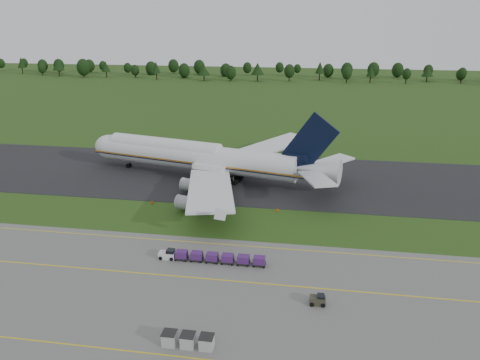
% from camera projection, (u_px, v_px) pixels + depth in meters
% --- Properties ---
extents(ground, '(600.00, 600.00, 0.00)m').
position_uv_depth(ground, '(225.00, 221.00, 94.52)').
color(ground, '#254514').
rests_on(ground, ground).
extents(apron, '(300.00, 52.00, 0.06)m').
position_uv_depth(apron, '(178.00, 325.00, 62.84)').
color(apron, '#63635E').
rests_on(apron, ground).
extents(taxiway, '(300.00, 40.00, 0.08)m').
position_uv_depth(taxiway, '(245.00, 177.00, 120.59)').
color(taxiway, black).
rests_on(taxiway, ground).
extents(apron_markings, '(300.00, 30.20, 0.01)m').
position_uv_depth(apron_markings, '(191.00, 296.00, 69.36)').
color(apron_markings, yellow).
rests_on(apron_markings, apron).
extents(tree_line, '(527.02, 23.43, 11.74)m').
position_uv_depth(tree_line, '(290.00, 70.00, 296.06)').
color(tree_line, black).
rests_on(tree_line, ground).
extents(aircraft, '(68.73, 64.98, 19.22)m').
position_uv_depth(aircraft, '(201.00, 157.00, 118.49)').
color(aircraft, white).
rests_on(aircraft, ground).
extents(baggage_train, '(18.31, 1.66, 1.60)m').
position_uv_depth(baggage_train, '(210.00, 257.00, 78.66)').
color(baggage_train, silver).
rests_on(baggage_train, apron).
extents(utility_cart, '(2.28, 1.57, 1.23)m').
position_uv_depth(utility_cart, '(317.00, 301.00, 67.13)').
color(utility_cart, '#333525').
rests_on(utility_cart, apron).
extents(uld_row, '(6.59, 1.79, 1.77)m').
position_uv_depth(uld_row, '(188.00, 340.00, 58.49)').
color(uld_row, '#ACACAC').
rests_on(uld_row, apron).
extents(edge_markers, '(28.16, 0.30, 0.60)m').
position_uv_depth(edge_markers, '(214.00, 207.00, 101.19)').
color(edge_markers, '#E14C07').
rests_on(edge_markers, ground).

